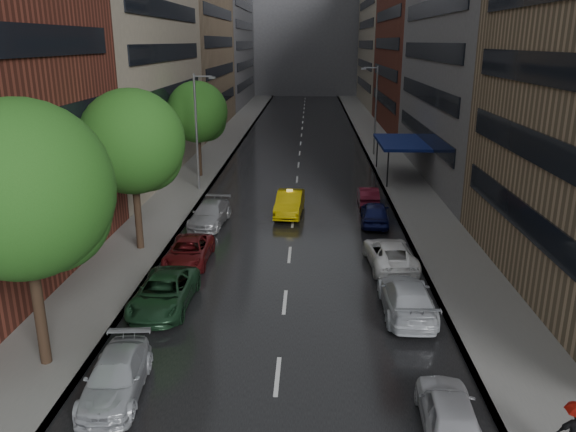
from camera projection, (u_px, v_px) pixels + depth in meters
The scene contains 15 objects.
road at pixel (300, 146), 64.02m from camera, with size 14.00×140.00×0.01m, color black.
sidewalk_left at pixel (222, 145), 64.33m from camera, with size 4.00×140.00×0.15m, color gray.
sidewalk_right at pixel (379, 146), 63.67m from camera, with size 4.00×140.00×0.15m, color gray.
buildings_left at pixel (179, 3), 68.19m from camera, with size 8.00×108.00×38.00m.
buildings_right at pixel (431, 9), 65.37m from camera, with size 8.05×109.10×36.00m.
building_far at pixel (306, 20), 124.11m from camera, with size 40.00×14.00×32.00m, color slate.
tree_near at pixel (22, 190), 18.83m from camera, with size 6.17×6.17×9.83m.
tree_mid at pixel (132, 142), 30.47m from camera, with size 5.75×5.75×9.17m.
tree_far at pixel (197, 112), 47.98m from camera, with size 5.23×5.23×8.33m.
taxi at pixel (290, 203), 38.74m from camera, with size 1.72×4.94×1.63m, color yellow.
parked_cars_left at pixel (179, 267), 28.10m from camera, with size 2.49×23.46×1.46m.
parked_cars_right at pixel (392, 259), 28.99m from camera, with size 2.65×29.58×1.54m.
street_lamp_left at pixel (197, 130), 43.78m from camera, with size 1.74×0.22×9.00m.
street_lamp_right at pixel (375, 109), 57.51m from camera, with size 1.74×0.22×9.00m.
awning at pixel (401, 142), 48.45m from camera, with size 4.00×8.00×3.12m.
Camera 1 is at (1.06, -13.48, 11.52)m, focal length 35.00 mm.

